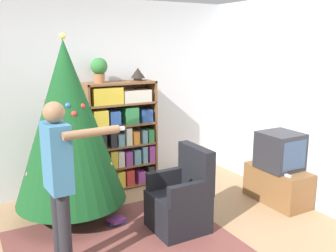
# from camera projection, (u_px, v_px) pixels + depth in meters

# --- Properties ---
(wall_back) EXTENTS (8.00, 0.10, 2.60)m
(wall_back) POSITION_uv_depth(u_px,v_px,m) (97.00, 96.00, 5.19)
(wall_back) COLOR silver
(wall_back) RESTS_ON ground_plane
(wall_right) EXTENTS (0.10, 8.00, 2.60)m
(wall_right) POSITION_uv_depth(u_px,v_px,m) (326.00, 106.00, 4.38)
(wall_right) COLOR silver
(wall_right) RESTS_ON ground_plane
(area_rug) EXTENTS (2.19, 1.93, 0.01)m
(area_rug) POSITION_uv_depth(u_px,v_px,m) (127.00, 248.00, 3.77)
(area_rug) COLOR brown
(area_rug) RESTS_ON ground_plane
(bookshelf) EXTENTS (0.99, 0.34, 1.50)m
(bookshelf) POSITION_uv_depth(u_px,v_px,m) (120.00, 135.00, 5.21)
(bookshelf) COLOR brown
(bookshelf) RESTS_ON ground_plane
(tv_stand) EXTENTS (0.43, 0.84, 0.45)m
(tv_stand) POSITION_uv_depth(u_px,v_px,m) (278.00, 185.00, 4.83)
(tv_stand) COLOR brown
(tv_stand) RESTS_ON ground_plane
(television) EXTENTS (0.46, 0.48, 0.47)m
(television) POSITION_uv_depth(u_px,v_px,m) (280.00, 151.00, 4.72)
(television) COLOR #28282D
(television) RESTS_ON tv_stand
(game_remote) EXTENTS (0.04, 0.12, 0.02)m
(game_remote) POSITION_uv_depth(u_px,v_px,m) (286.00, 175.00, 4.50)
(game_remote) COLOR white
(game_remote) RESTS_ON tv_stand
(christmas_tree) EXTENTS (1.26, 1.26, 2.13)m
(christmas_tree) POSITION_uv_depth(u_px,v_px,m) (68.00, 124.00, 4.19)
(christmas_tree) COLOR #4C3323
(christmas_tree) RESTS_ON ground_plane
(armchair) EXTENTS (0.57, 0.56, 0.92)m
(armchair) POSITION_uv_depth(u_px,v_px,m) (181.00, 201.00, 4.10)
(armchair) COLOR black
(armchair) RESTS_ON ground_plane
(standing_person) EXTENTS (0.65, 0.47, 1.56)m
(standing_person) POSITION_uv_depth(u_px,v_px,m) (59.00, 175.00, 3.18)
(standing_person) COLOR #232328
(standing_person) RESTS_ON ground_plane
(potted_plant) EXTENTS (0.22, 0.22, 0.33)m
(potted_plant) POSITION_uv_depth(u_px,v_px,m) (99.00, 68.00, 4.89)
(potted_plant) COLOR #935B38
(potted_plant) RESTS_ON bookshelf
(table_lamp) EXTENTS (0.20, 0.20, 0.18)m
(table_lamp) POSITION_uv_depth(u_px,v_px,m) (138.00, 73.00, 5.17)
(table_lamp) COLOR #473828
(table_lamp) RESTS_ON bookshelf
(book_pile_near_tree) EXTENTS (0.21, 0.19, 0.07)m
(book_pile_near_tree) POSITION_uv_depth(u_px,v_px,m) (117.00, 221.00, 4.26)
(book_pile_near_tree) COLOR #284C93
(book_pile_near_tree) RESTS_ON ground_plane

